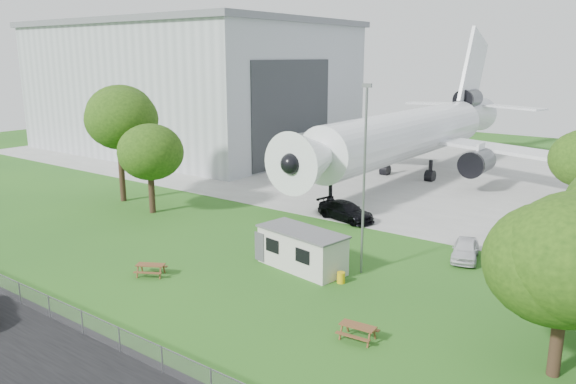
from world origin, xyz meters
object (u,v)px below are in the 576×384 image
Objects in this scene: hangar at (192,85)px; picnic_east at (357,339)px; airliner at (412,132)px; picnic_west at (151,275)px; site_cabin at (302,249)px.

picnic_east is at bearing -36.77° from hangar.
airliner is 26.52× the size of picnic_west.
hangar is 23.89× the size of picnic_west.
picnic_west is (35.58, -38.28, -9.41)m from hangar.
airliner is 32.24m from site_cabin.
airliner reaches higher than picnic_east.
hangar reaches higher than airliner.
picnic_west is at bearing -90.59° from airliner.
picnic_west is at bearing 177.37° from picnic_east.
airliner is 38.50m from picnic_west.
picnic_east is (14.43, -37.52, -5.27)m from airliner.
picnic_east is at bearing -27.20° from picnic_west.
site_cabin is 3.85× the size of picnic_west.
picnic_west is 14.83m from picnic_east.
picnic_west is at bearing -47.09° from hangar.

